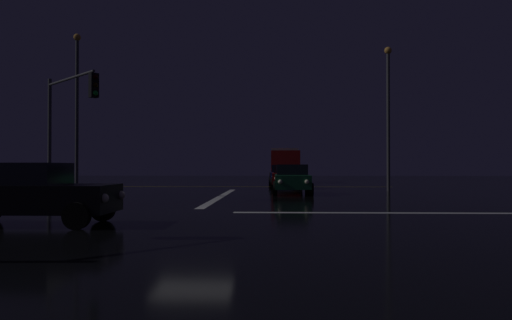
{
  "coord_description": "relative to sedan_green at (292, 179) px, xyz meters",
  "views": [
    {
      "loc": [
        2.59,
        -15.94,
        1.49
      ],
      "look_at": [
        1.59,
        11.88,
        1.83
      ],
      "focal_mm": 35.0,
      "sensor_mm": 36.0,
      "label": 1
    }
  ],
  "objects": [
    {
      "name": "traffic_signal_nw",
      "position": [
        -10.66,
        -3.48,
        3.31
      ],
      "size": [
        3.85,
        3.85,
        5.88
      ],
      "color": "#4C4C51",
      "rests_on": "ground"
    },
    {
      "name": "ground",
      "position": [
        -3.55,
        -10.6,
        -0.85
      ],
      "size": [
        120.0,
        120.0,
        0.1
      ],
      "primitive_type": "cube",
      "color": "black"
    },
    {
      "name": "stop_line_north",
      "position": [
        -3.55,
        -2.31,
        -0.8
      ],
      "size": [
        0.35,
        14.19,
        0.01
      ],
      "color": "white",
      "rests_on": "ground"
    },
    {
      "name": "streetlamp_right_near",
      "position": [
        5.84,
        3.29,
        4.17
      ],
      "size": [
        0.44,
        0.44,
        8.59
      ],
      "color": "#424247",
      "rests_on": "ground"
    },
    {
      "name": "crosswalk_bar_east",
      "position": [
        4.84,
        -10.6,
        -0.8
      ],
      "size": [
        14.19,
        0.4,
        0.01
      ],
      "color": "white",
      "rests_on": "ground"
    },
    {
      "name": "streetlamp_left_near",
      "position": [
        -12.93,
        3.29,
        4.67
      ],
      "size": [
        0.44,
        0.44,
        9.55
      ],
      "color": "#424247",
      "rests_on": "ground"
    },
    {
      "name": "sedan_green",
      "position": [
        0.0,
        0.0,
        0.0
      ],
      "size": [
        2.02,
        4.33,
        1.57
      ],
      "color": "#14512D",
      "rests_on": "ground"
    },
    {
      "name": "sedan_red",
      "position": [
        -0.17,
        6.76,
        0.0
      ],
      "size": [
        2.02,
        4.33,
        1.57
      ],
      "color": "maroon",
      "rests_on": "ground"
    },
    {
      "name": "sedan_blue",
      "position": [
        -0.33,
        12.26,
        0.0
      ],
      "size": [
        2.02,
        4.33,
        1.57
      ],
      "color": "navy",
      "rests_on": "ground"
    },
    {
      "name": "sedan_black_crossing",
      "position": [
        -7.16,
        -14.14,
        0.0
      ],
      "size": [
        4.33,
        2.02,
        1.57
      ],
      "color": "black",
      "rests_on": "ground"
    },
    {
      "name": "box_truck",
      "position": [
        0.01,
        18.81,
        0.91
      ],
      "size": [
        2.68,
        8.28,
        3.08
      ],
      "color": "red",
      "rests_on": "ground"
    },
    {
      "name": "centre_line_ns",
      "position": [
        -3.55,
        9.29,
        -0.8
      ],
      "size": [
        22.0,
        0.15,
        0.01
      ],
      "color": "yellow",
      "rests_on": "ground"
    }
  ]
}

